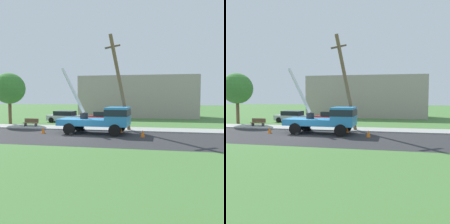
{
  "view_description": "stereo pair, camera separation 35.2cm",
  "coord_description": "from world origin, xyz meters",
  "views": [
    {
      "loc": [
        6.69,
        -18.52,
        3.31
      ],
      "look_at": [
        2.84,
        2.08,
        1.92
      ],
      "focal_mm": 38.82,
      "sensor_mm": 36.0,
      "label": 1
    },
    {
      "loc": [
        7.04,
        -18.45,
        3.31
      ],
      "look_at": [
        2.84,
        2.08,
        1.92
      ],
      "focal_mm": 38.82,
      "sensor_mm": 36.0,
      "label": 2
    }
  ],
  "objects": [
    {
      "name": "ground_plane",
      "position": [
        0.0,
        12.0,
        0.0
      ],
      "size": [
        120.0,
        120.0,
        0.0
      ],
      "primitive_type": "plane",
      "color": "#477538"
    },
    {
      "name": "road_asphalt",
      "position": [
        0.0,
        0.0,
        0.0
      ],
      "size": [
        80.0,
        7.3,
        0.01
      ],
      "primitive_type": "cube",
      "color": "#2B2B2D",
      "rests_on": "ground"
    },
    {
      "name": "sidewalk_strip",
      "position": [
        0.0,
        5.02,
        0.05
      ],
      "size": [
        80.0,
        2.74,
        0.1
      ],
      "primitive_type": "cube",
      "color": "#9E9E99",
      "rests_on": "ground"
    },
    {
      "name": "utility_truck",
      "position": [
        2.08,
        2.03,
        1.41
      ],
      "size": [
        6.76,
        3.21,
        5.98
      ],
      "color": "#2D84C6",
      "rests_on": "ground"
    },
    {
      "name": "leaning_utility_pole",
      "position": [
        3.34,
        3.27,
        4.48
      ],
      "size": [
        2.07,
        2.79,
        8.73
      ],
      "color": "brown",
      "rests_on": "ground"
    },
    {
      "name": "traffic_cone_ahead",
      "position": [
        5.56,
        1.04,
        0.28
      ],
      "size": [
        0.36,
        0.36,
        0.56
      ],
      "primitive_type": "cone",
      "color": "orange",
      "rests_on": "ground"
    },
    {
      "name": "traffic_cone_behind",
      "position": [
        -3.22,
        1.27,
        0.28
      ],
      "size": [
        0.36,
        0.36,
        0.56
      ],
      "primitive_type": "cone",
      "color": "orange",
      "rests_on": "ground"
    },
    {
      "name": "traffic_cone_curbside",
      "position": [
        3.48,
        2.97,
        0.28
      ],
      "size": [
        0.36,
        0.36,
        0.56
      ],
      "primitive_type": "cone",
      "color": "orange",
      "rests_on": "ground"
    },
    {
      "name": "parked_sedan_silver",
      "position": [
        -4.77,
        10.37,
        0.71
      ],
      "size": [
        4.55,
        2.28,
        1.42
      ],
      "color": "#B7B7BF",
      "rests_on": "ground"
    },
    {
      "name": "parked_sedan_red",
      "position": [
        0.48,
        10.08,
        0.71
      ],
      "size": [
        4.49,
        2.18,
        1.42
      ],
      "color": "#B21E1E",
      "rests_on": "ground"
    },
    {
      "name": "park_bench",
      "position": [
        -6.52,
        5.08,
        0.46
      ],
      "size": [
        1.6,
        0.45,
        0.9
      ],
      "color": "brown",
      "rests_on": "ground"
    },
    {
      "name": "roadside_tree_near",
      "position": [
        -10.24,
        7.03,
        4.17
      ],
      "size": [
        3.58,
        3.58,
        5.99
      ],
      "color": "brown",
      "rests_on": "ground"
    },
    {
      "name": "lowrise_building_backdrop",
      "position": [
        3.64,
        20.13,
        3.2
      ],
      "size": [
        18.0,
        6.0,
        6.4
      ],
      "primitive_type": "cube",
      "color": "#A5998C",
      "rests_on": "ground"
    }
  ]
}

